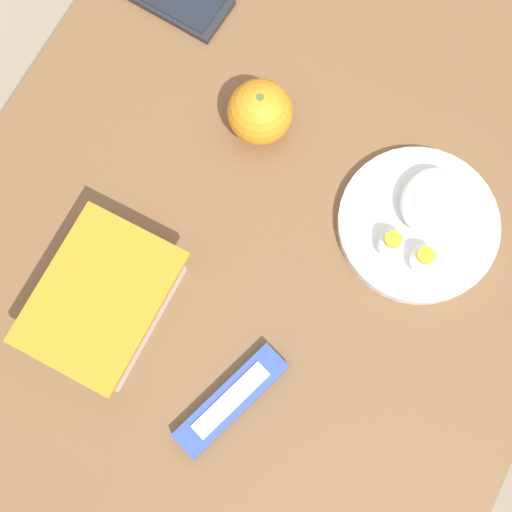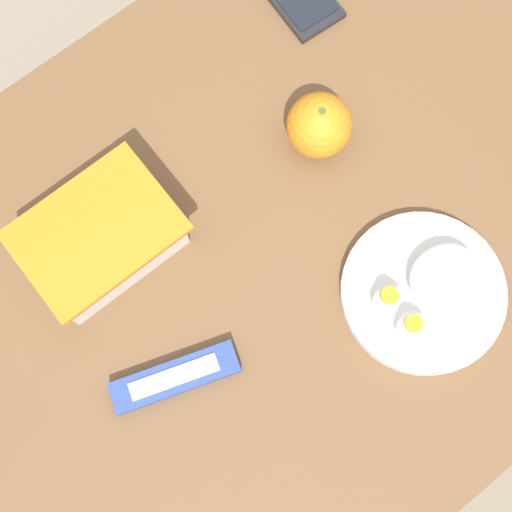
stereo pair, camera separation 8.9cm
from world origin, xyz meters
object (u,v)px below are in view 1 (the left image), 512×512
Objects in this scene: rice_plate at (420,221)px; candy_bar at (231,400)px; food_container at (105,303)px; orange_fruit at (260,112)px.

rice_plate is 1.27× the size of candy_bar.
food_container reaches higher than candy_bar.
candy_bar is (-0.03, -0.19, -0.02)m from food_container.
food_container reaches higher than rice_plate.
food_container is 2.23× the size of orange_fruit.
rice_plate is at bearing -96.46° from orange_fruit.
orange_fruit is at bearing 83.54° from rice_plate.
orange_fruit is 0.52× the size of candy_bar.
food_container is 0.92× the size of rice_plate.
rice_plate reaches higher than candy_bar.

